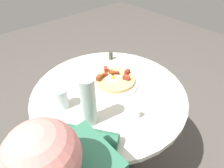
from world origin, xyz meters
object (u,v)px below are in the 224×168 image
at_px(dining_table, 109,111).
at_px(fork, 161,94).
at_px(water_glass, 62,98).
at_px(bread_plate, 76,85).
at_px(pizza_plate, 115,82).
at_px(knife, 155,94).
at_px(pepper_shaker, 111,56).
at_px(water_bottle, 88,102).
at_px(breakfast_pizza, 115,79).
at_px(salt_shaker, 138,113).

bearing_deg(dining_table, fork, -48.78).
bearing_deg(water_glass, fork, -32.55).
bearing_deg(bread_plate, pizza_plate, -33.88).
bearing_deg(fork, knife, 90.00).
xyz_separation_m(bread_plate, pepper_shaker, (0.36, 0.09, 0.02)).
bearing_deg(water_bottle, dining_table, 27.07).
height_order(pizza_plate, water_glass, water_glass).
relative_size(pizza_plate, fork, 1.62).
distance_m(breakfast_pizza, knife, 0.26).
relative_size(salt_shaker, pepper_shaker, 0.88).
xyz_separation_m(breakfast_pizza, water_bottle, (-0.30, -0.15, 0.11)).
xyz_separation_m(bread_plate, water_glass, (-0.15, -0.10, 0.05)).
xyz_separation_m(bread_plate, salt_shaker, (0.10, -0.41, 0.02)).
bearing_deg(dining_table, breakfast_pizza, 24.44).
distance_m(fork, salt_shaker, 0.22).
bearing_deg(water_bottle, salt_shaker, -34.62).
bearing_deg(knife, salt_shaker, 145.07).
distance_m(water_glass, salt_shaker, 0.40).
bearing_deg(dining_table, water_glass, 165.48).
xyz_separation_m(bread_plate, water_bottle, (-0.10, -0.28, 0.13)).
bearing_deg(water_glass, breakfast_pizza, -5.26).
bearing_deg(salt_shaker, pizza_plate, 70.17).
xyz_separation_m(fork, salt_shaker, (-0.22, -0.02, 0.02)).
bearing_deg(fork, breakfast_pizza, 66.94).
xyz_separation_m(knife, salt_shaker, (-0.19, -0.04, 0.02)).
bearing_deg(pizza_plate, water_glass, 174.32).
bearing_deg(water_glass, pepper_shaker, 20.50).
xyz_separation_m(dining_table, knife, (0.17, -0.20, 0.18)).
bearing_deg(pizza_plate, water_bottle, -154.02).
relative_size(water_glass, water_bottle, 0.44).
distance_m(knife, water_bottle, 0.42).
bearing_deg(pizza_plate, salt_shaker, -109.83).
bearing_deg(pepper_shaker, breakfast_pizza, -126.17).
bearing_deg(pizza_plate, dining_table, -157.04).
xyz_separation_m(fork, water_bottle, (-0.41, 0.12, 0.13)).
bearing_deg(knife, dining_table, 83.16).
distance_m(bread_plate, knife, 0.47).
relative_size(breakfast_pizza, knife, 1.33).
bearing_deg(salt_shaker, water_glass, 127.91).
distance_m(bread_plate, water_glass, 0.18).
height_order(pizza_plate, breakfast_pizza, breakfast_pizza).
relative_size(water_glass, salt_shaker, 2.30).
height_order(fork, water_bottle, water_bottle).
xyz_separation_m(knife, water_bottle, (-0.39, 0.09, 0.13)).
height_order(bread_plate, water_glass, water_glass).
xyz_separation_m(pizza_plate, breakfast_pizza, (0.00, 0.00, 0.02)).
relative_size(water_bottle, salt_shaker, 5.28).
relative_size(bread_plate, water_glass, 1.33).
bearing_deg(pepper_shaker, bread_plate, -165.97).
relative_size(pizza_plate, breakfast_pizza, 1.22).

